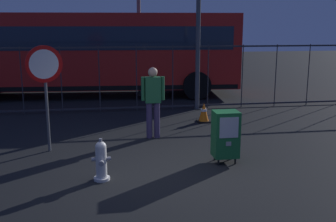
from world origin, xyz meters
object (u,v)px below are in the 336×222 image
Objects in this scene: fire_hydrant at (101,161)px; pedestrian at (153,98)px; bus_near at (94,49)px; newspaper_box_primary at (226,134)px; stop_sign at (45,76)px; traffic_cone at (204,113)px.

fire_hydrant is 2.84m from pedestrian.
pedestrian is at bearing -72.26° from bus_near.
newspaper_box_primary reaches higher than fire_hydrant.
pedestrian is at bearing 64.39° from fire_hydrant.
pedestrian is (2.30, 0.69, -0.65)m from stop_sign.
fire_hydrant is 0.33× the size of stop_sign.
newspaper_box_primary is at bearing -96.65° from traffic_cone.
newspaper_box_primary is 3.33m from traffic_cone.
pedestrian is 0.16× the size of bus_near.
bus_near reaches higher than pedestrian.
bus_near is (-0.26, 8.61, 1.36)m from fire_hydrant.
traffic_cone is 5.83m from bus_near.
traffic_cone is at bearing 40.71° from pedestrian.
stop_sign is at bearing -152.21° from traffic_cone.
fire_hydrant is 8.73m from bus_near.
bus_near is at bearing 91.76° from fire_hydrant.
stop_sign is at bearing -92.77° from bus_near.
newspaper_box_primary is at bearing -58.84° from pedestrian.
newspaper_box_primary is 0.61× the size of pedestrian.
fire_hydrant is at bearing -115.61° from pedestrian.
newspaper_box_primary is at bearing -67.58° from bus_near.
fire_hydrant is 2.46m from stop_sign.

